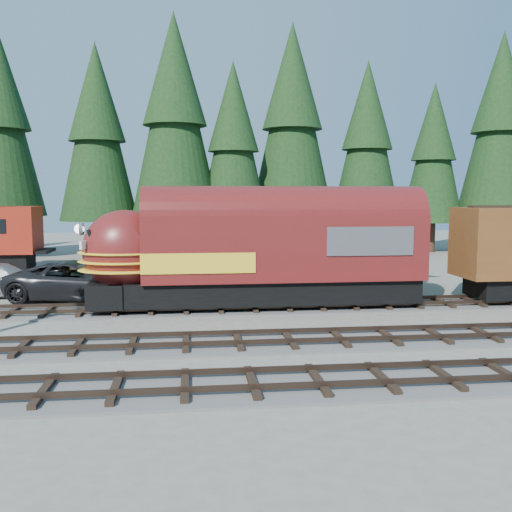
{
  "coord_description": "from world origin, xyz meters",
  "views": [
    {
      "loc": [
        -5.84,
        -21.28,
        5.14
      ],
      "look_at": [
        -2.86,
        4.0,
        2.43
      ],
      "focal_mm": 40.0,
      "sensor_mm": 36.0,
      "label": 1
    }
  ],
  "objects": [
    {
      "name": "ground",
      "position": [
        0.0,
        0.0,
        0.0
      ],
      "size": [
        120.0,
        120.0,
        0.0
      ],
      "primitive_type": "plane",
      "color": "#6B665B",
      "rests_on": "ground"
    },
    {
      "name": "depot",
      "position": [
        -0.0,
        10.5,
        2.96
      ],
      "size": [
        12.8,
        7.0,
        5.3
      ],
      "color": "gold",
      "rests_on": "ground"
    },
    {
      "name": "pickup_truck_a",
      "position": [
        -11.22,
        7.18,
        0.96
      ],
      "size": [
        7.48,
        4.72,
        1.93
      ],
      "primitive_type": "imported",
      "rotation": [
        0.0,
        0.0,
        1.34
      ],
      "color": "black",
      "rests_on": "ground"
    },
    {
      "name": "conifer_backdrop",
      "position": [
        2.14,
        25.25,
        10.61
      ],
      "size": [
        79.72,
        22.83,
        17.35
      ],
      "color": "black",
      "rests_on": "ground"
    },
    {
      "name": "track_spur",
      "position": [
        -10.0,
        18.0,
        0.06
      ],
      "size": [
        32.0,
        3.2,
        0.33
      ],
      "color": "#4C4947",
      "rests_on": "ground"
    },
    {
      "name": "locomotive",
      "position": [
        -3.21,
        4.0,
        2.46
      ],
      "size": [
        15.42,
        3.06,
        4.19
      ],
      "color": "black",
      "rests_on": "ground"
    },
    {
      "name": "pickup_truck_b",
      "position": [
        -15.44,
        8.79,
        0.85
      ],
      "size": [
        5.88,
        2.44,
        1.7
      ],
      "primitive_type": "imported",
      "rotation": [
        0.0,
        0.0,
        1.58
      ],
      "color": "#96999D",
      "rests_on": "ground"
    }
  ]
}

